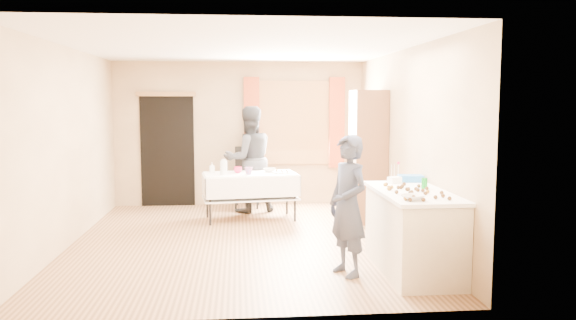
{
  "coord_description": "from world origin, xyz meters",
  "views": [
    {
      "loc": [
        -0.04,
        -7.51,
        1.89
      ],
      "look_at": [
        0.64,
        0.0,
        1.1
      ],
      "focal_mm": 35.0,
      "sensor_mm": 36.0,
      "label": 1
    }
  ],
  "objects": [
    {
      "name": "cake_balls",
      "position": [
        1.83,
        -1.65,
        0.93
      ],
      "size": [
        0.53,
        1.1,
        0.04
      ],
      "color": "#3F2314",
      "rests_on": "counter"
    },
    {
      "name": "window_frame",
      "position": [
        1.0,
        2.72,
        1.5
      ],
      "size": [
        1.32,
        0.06,
        1.52
      ],
      "primitive_type": "cube",
      "color": "olive",
      "rests_on": "wall_back"
    },
    {
      "name": "cup_rainbow",
      "position": [
        0.13,
        1.22,
        0.81
      ],
      "size": [
        0.13,
        0.13,
        0.12
      ],
      "primitive_type": "imported",
      "rotation": [
        0.0,
        0.0,
        0.01
      ],
      "color": "red",
      "rests_on": "party_table"
    },
    {
      "name": "pastry_tray",
      "position": [
        0.66,
        1.34,
        0.76
      ],
      "size": [
        0.34,
        0.3,
        0.02
      ],
      "primitive_type": "cube",
      "rotation": [
        0.0,
        0.0,
        0.42
      ],
      "color": "white",
      "rests_on": "party_table"
    },
    {
      "name": "girl",
      "position": [
        1.15,
        -1.6,
        0.77
      ],
      "size": [
        0.84,
        0.79,
        1.53
      ],
      "primitive_type": "imported",
      "rotation": [
        0.0,
        0.0,
        -1.14
      ],
      "color": "#2A3046",
      "rests_on": "floor"
    },
    {
      "name": "floor",
      "position": [
        0.0,
        0.0,
        -0.01
      ],
      "size": [
        4.5,
        5.5,
        0.02
      ],
      "primitive_type": "cube",
      "color": "#9E7047",
      "rests_on": "ground"
    },
    {
      "name": "party_table",
      "position": [
        0.16,
        1.38,
        0.45
      ],
      "size": [
        1.57,
        0.94,
        0.75
      ],
      "rotation": [
        0.0,
        0.0,
        0.12
      ],
      "color": "black",
      "rests_on": "floor"
    },
    {
      "name": "chair",
      "position": [
        0.12,
        2.47,
        0.32
      ],
      "size": [
        0.47,
        0.47,
        1.07
      ],
      "rotation": [
        0.0,
        0.0,
        -0.07
      ],
      "color": "black",
      "rests_on": "floor"
    },
    {
      "name": "wall_left",
      "position": [
        -2.26,
        0.0,
        1.3
      ],
      "size": [
        0.02,
        5.5,
        2.6
      ],
      "primitive_type": "cube",
      "color": "tan",
      "rests_on": "floor"
    },
    {
      "name": "wall_front",
      "position": [
        0.0,
        -2.76,
        1.3
      ],
      "size": [
        4.5,
        0.02,
        2.6
      ],
      "primitive_type": "cube",
      "color": "tan",
      "rests_on": "floor"
    },
    {
      "name": "blue_basket",
      "position": [
        2.07,
        -0.86,
        0.95
      ],
      "size": [
        0.32,
        0.24,
        0.08
      ],
      "primitive_type": "cube",
      "rotation": [
        0.0,
        0.0,
        -0.13
      ],
      "color": "blue",
      "rests_on": "counter"
    },
    {
      "name": "foam_block",
      "position": [
        1.83,
        -0.99,
        0.95
      ],
      "size": [
        0.18,
        0.15,
        0.08
      ],
      "primitive_type": "cube",
      "rotation": [
        0.0,
        0.0,
        0.42
      ],
      "color": "white",
      "rests_on": "counter"
    },
    {
      "name": "doorway",
      "position": [
        -1.3,
        2.73,
        1.0
      ],
      "size": [
        0.95,
        0.04,
        2.0
      ],
      "primitive_type": "cube",
      "color": "black",
      "rests_on": "floor"
    },
    {
      "name": "small_bowl",
      "position": [
        0.47,
        1.51,
        0.78
      ],
      "size": [
        0.32,
        0.32,
        0.06
      ],
      "primitive_type": "imported",
      "rotation": [
        0.0,
        0.0,
        0.33
      ],
      "color": "white",
      "rests_on": "party_table"
    },
    {
      "name": "soda_can",
      "position": [
        2.06,
        -1.41,
        0.97
      ],
      "size": [
        0.07,
        0.07,
        0.12
      ],
      "primitive_type": "cylinder",
      "rotation": [
        0.0,
        0.0,
        -0.14
      ],
      "color": "#119224",
      "rests_on": "counter"
    },
    {
      "name": "curtain_left",
      "position": [
        0.22,
        2.67,
        1.5
      ],
      "size": [
        0.28,
        0.06,
        1.65
      ],
      "primitive_type": "cube",
      "color": "#A84121",
      "rests_on": "wall_back"
    },
    {
      "name": "pitcher",
      "position": [
        -0.26,
        1.22,
        0.86
      ],
      "size": [
        0.14,
        0.14,
        0.22
      ],
      "primitive_type": "cylinder",
      "rotation": [
        0.0,
        0.0,
        0.31
      ],
      "color": "silver",
      "rests_on": "party_table"
    },
    {
      "name": "cup_red",
      "position": [
        -0.04,
        1.41,
        0.8
      ],
      "size": [
        0.17,
        0.17,
        0.1
      ],
      "primitive_type": "imported",
      "rotation": [
        0.0,
        0.0,
        -0.13
      ],
      "color": "#D21D47",
      "rests_on": "party_table"
    },
    {
      "name": "woman",
      "position": [
        0.16,
        2.03,
        0.9
      ],
      "size": [
        1.25,
        1.17,
        1.81
      ],
      "primitive_type": "imported",
      "rotation": [
        0.0,
        0.0,
        3.43
      ],
      "color": "black",
      "rests_on": "floor"
    },
    {
      "name": "wall_right",
      "position": [
        2.26,
        0.0,
        1.3
      ],
      "size": [
        0.02,
        5.5,
        2.6
      ],
      "primitive_type": "cube",
      "color": "tan",
      "rests_on": "floor"
    },
    {
      "name": "mixing_bowl",
      "position": [
        1.7,
        -2.12,
        0.94
      ],
      "size": [
        0.37,
        0.37,
        0.05
      ],
      "primitive_type": "imported",
      "rotation": [
        0.0,
        0.0,
        0.37
      ],
      "color": "white",
      "rests_on": "counter"
    },
    {
      "name": "door_lintel",
      "position": [
        -1.3,
        2.7,
        2.02
      ],
      "size": [
        1.05,
        0.06,
        0.08
      ],
      "primitive_type": "cube",
      "color": "olive",
      "rests_on": "wall_back"
    },
    {
      "name": "wall_back",
      "position": [
        0.0,
        2.76,
        1.3
      ],
      "size": [
        4.5,
        0.02,
        2.6
      ],
      "primitive_type": "cube",
      "color": "tan",
      "rests_on": "floor"
    },
    {
      "name": "curtain_right",
      "position": [
        1.78,
        2.67,
        1.5
      ],
      "size": [
        0.28,
        0.06,
        1.65
      ],
      "primitive_type": "cube",
      "color": "#A84121",
      "rests_on": "wall_back"
    },
    {
      "name": "bottle",
      "position": [
        -0.45,
        1.5,
        0.83
      ],
      "size": [
        0.1,
        0.1,
        0.17
      ],
      "primitive_type": "imported",
      "rotation": [
        0.0,
        0.0,
        0.17
      ],
      "color": "white",
      "rests_on": "party_table"
    },
    {
      "name": "counter",
      "position": [
        1.89,
        -1.55,
        0.45
      ],
      "size": [
        0.77,
        1.62,
        0.91
      ],
      "color": "beige",
      "rests_on": "floor"
    },
    {
      "name": "window_pane",
      "position": [
        1.0,
        2.71,
        1.5
      ],
      "size": [
        1.2,
        0.02,
        1.4
      ],
      "primitive_type": "cube",
      "color": "white",
      "rests_on": "wall_back"
    },
    {
      "name": "cabinet",
      "position": [
        1.99,
        1.06,
        1.03
      ],
      "size": [
        0.5,
        0.6,
        2.06
      ],
      "primitive_type": "cube",
      "color": "brown",
      "rests_on": "floor"
    },
    {
      "name": "ceiling",
      "position": [
        0.0,
        0.0,
        2.61
      ],
      "size": [
        4.5,
        5.5,
        0.02
      ],
      "primitive_type": "cube",
      "color": "white",
      "rests_on": "floor"
    }
  ]
}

